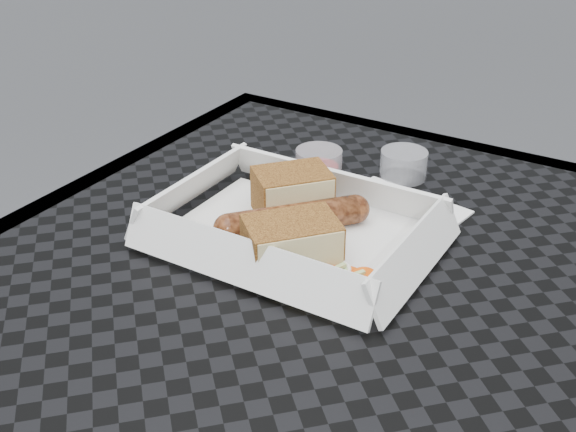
# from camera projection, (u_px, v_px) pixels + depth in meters

# --- Properties ---
(patio_table) EXTENTS (0.80, 0.80, 0.74)m
(patio_table) POSITION_uv_depth(u_px,v_px,m) (382.00, 420.00, 0.57)
(patio_table) COLOR black
(patio_table) RESTS_ON ground
(food_tray) EXTENTS (0.22, 0.15, 0.00)m
(food_tray) POSITION_uv_depth(u_px,v_px,m) (294.00, 238.00, 0.66)
(food_tray) COLOR white
(food_tray) RESTS_ON patio_table
(bratwurst) EXTENTS (0.11, 0.12, 0.03)m
(bratwurst) POSITION_uv_depth(u_px,v_px,m) (293.00, 219.00, 0.66)
(bratwurst) COLOR brown
(bratwurst) RESTS_ON food_tray
(bread_near) EXTENTS (0.08, 0.09, 0.04)m
(bread_near) POSITION_uv_depth(u_px,v_px,m) (292.00, 192.00, 0.69)
(bread_near) COLOR brown
(bread_near) RESTS_ON food_tray
(bread_far) EXTENTS (0.09, 0.09, 0.04)m
(bread_far) POSITION_uv_depth(u_px,v_px,m) (292.00, 242.00, 0.61)
(bread_far) COLOR brown
(bread_far) RESTS_ON food_tray
(veg_garnish) EXTENTS (0.03, 0.03, 0.00)m
(veg_garnish) POSITION_uv_depth(u_px,v_px,m) (350.00, 275.00, 0.60)
(veg_garnish) COLOR #E54E09
(veg_garnish) RESTS_ON food_tray
(napkin) EXTENTS (0.14, 0.14, 0.00)m
(napkin) POSITION_uv_depth(u_px,v_px,m) (389.00, 215.00, 0.70)
(napkin) COLOR white
(napkin) RESTS_ON patio_table
(condiment_cup_sauce) EXTENTS (0.05, 0.05, 0.03)m
(condiment_cup_sauce) POSITION_uv_depth(u_px,v_px,m) (319.00, 163.00, 0.77)
(condiment_cup_sauce) COLOR maroon
(condiment_cup_sauce) RESTS_ON patio_table
(condiment_cup_empty) EXTENTS (0.05, 0.05, 0.03)m
(condiment_cup_empty) POSITION_uv_depth(u_px,v_px,m) (404.00, 164.00, 0.77)
(condiment_cup_empty) COLOR silver
(condiment_cup_empty) RESTS_ON patio_table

